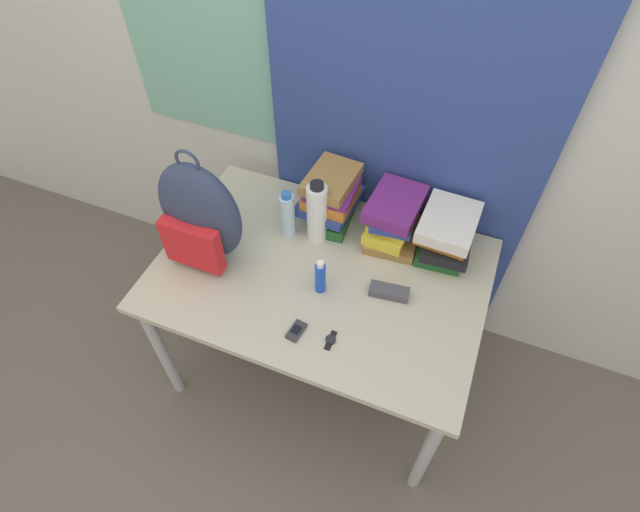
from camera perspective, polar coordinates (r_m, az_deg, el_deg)
The scene contains 14 objects.
ground_plane at distance 2.44m, azimuth -4.11°, elevation -20.47°, with size 12.00×12.00×0.00m, color #665B51.
wall_back at distance 2.00m, azimuth 5.77°, elevation 18.52°, with size 6.00×0.06×2.50m.
curtain_blue at distance 1.93m, azimuth 10.12°, elevation 16.56°, with size 1.10×0.04×2.50m.
desk at distance 2.03m, azimuth 0.00°, elevation -3.23°, with size 1.29×0.88×0.74m.
backpack at distance 1.92m, azimuth -13.59°, elevation 4.54°, with size 0.34×0.20×0.52m.
book_stack_left at distance 2.08m, azimuth 1.32°, elevation 6.65°, with size 0.24×0.29×0.24m.
book_stack_center at distance 2.04m, azimuth 8.41°, elevation 4.25°, with size 0.23×0.28×0.21m.
book_stack_right at distance 2.02m, azimuth 14.21°, elevation 2.47°, with size 0.22×0.28×0.19m.
water_bottle at distance 2.03m, azimuth -3.74°, elevation 4.71°, with size 0.06×0.06×0.23m.
sports_bottle at distance 1.99m, azimuth -0.34°, elevation 4.99°, with size 0.08×0.08×0.30m.
sunscreen_bottle at distance 1.86m, azimuth 0.03°, elevation -2.44°, with size 0.04×0.04×0.16m.
cell_phone at distance 1.81m, azimuth -2.72°, elevation -8.54°, with size 0.05×0.09×0.02m.
sunglasses_case at distance 1.91m, azimuth 7.90°, elevation -4.07°, with size 0.16×0.07×0.04m.
wristwatch at distance 1.79m, azimuth 1.22°, elevation -9.57°, with size 0.04×0.08×0.01m.
Camera 1 is at (0.45, -0.68, 2.30)m, focal length 28.00 mm.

